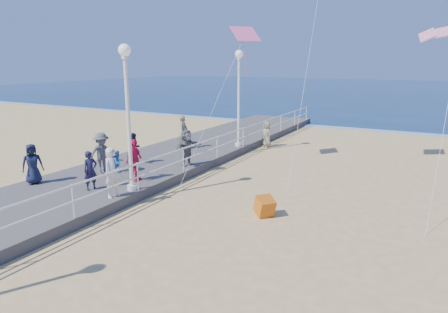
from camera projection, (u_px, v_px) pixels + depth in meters
The scene contains 19 objects.
ground at pixel (263, 227), 12.65m from camera, with size 160.00×160.00×0.00m, color #E6C078.
ocean at pixel (411, 92), 68.27m from camera, with size 160.00×90.00×0.05m, color #0D2A4F.
surf_line at pixel (369, 130), 30.18m from camera, with size 160.00×1.20×0.04m, color silver.
boardwalk at pixel (91, 187), 16.06m from camera, with size 5.00×44.00×0.40m, color #625D59.
railing at pixel (137, 169), 14.69m from camera, with size 0.05×42.00×0.55m.
lamp_post_mid at pixel (127, 103), 14.26m from camera, with size 0.44×0.44×5.32m.
lamp_post_far at pixel (239, 88), 21.97m from camera, with size 0.44×0.44×5.32m.
woman_holding_toddler at pixel (113, 173), 14.06m from camera, with size 0.66×0.43×1.80m, color silver.
toddler_held at pixel (118, 162), 14.03m from camera, with size 0.41×0.32×0.84m, color #346FC4.
spectator_0 at pixel (90, 171), 14.90m from camera, with size 0.54×0.36×1.49m, color #1A1937.
spectator_2 at pixel (102, 154), 16.91m from camera, with size 1.17×0.67×1.81m, color #545559.
spectator_3 at pixel (134, 160), 16.00m from camera, with size 1.01×0.42×1.72m, color #DE1B4E.
spectator_4 at pixel (32, 164), 15.63m from camera, with size 0.78×0.51×1.60m, color #191F38.
spectator_5 at pixel (187, 148), 18.36m from camera, with size 1.58×0.50×1.70m, color slate.
spectator_6 at pixel (184, 132), 21.89m from camera, with size 0.68×0.44×1.86m, color #7C7356.
spectator_7 at pixel (134, 149), 18.65m from camera, with size 0.72×0.56×1.49m, color #1B1835.
beach_walker_c at pixel (267, 134), 24.27m from camera, with size 0.76×0.50×1.56m, color gray.
box_kite at pixel (265, 208), 13.45m from camera, with size 0.55×0.55×0.60m, color red.
kite_diamond_pink at pixel (245, 34), 18.74m from camera, with size 1.21×1.21×0.02m, color #F55A96.
Camera 1 is at (4.49, -10.96, 5.13)m, focal length 32.00 mm.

